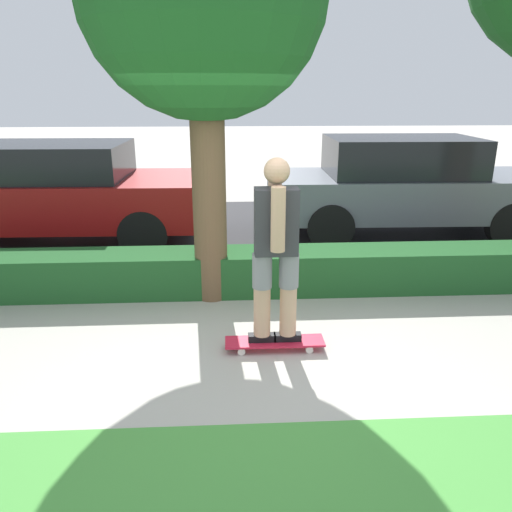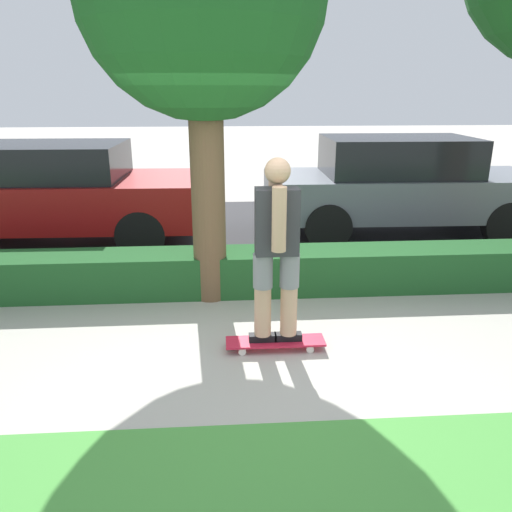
% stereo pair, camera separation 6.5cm
% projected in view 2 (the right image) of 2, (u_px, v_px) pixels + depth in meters
% --- Properties ---
extents(ground_plane, '(60.00, 60.00, 0.00)m').
position_uv_depth(ground_plane, '(250.00, 356.00, 4.65)').
color(ground_plane, '#ADA89E').
extents(street_asphalt, '(15.88, 5.00, 0.01)m').
position_uv_depth(street_asphalt, '(236.00, 233.00, 8.62)').
color(street_asphalt, '#2D2D30').
rests_on(street_asphalt, ground_plane).
extents(hedge_row, '(15.88, 0.60, 0.51)m').
position_uv_depth(hedge_row, '(242.00, 271.00, 6.08)').
color(hedge_row, '#1E5123').
rests_on(hedge_row, ground_plane).
extents(skateboard, '(0.94, 0.24, 0.09)m').
position_uv_depth(skateboard, '(275.00, 342.00, 4.76)').
color(skateboard, red).
rests_on(skateboard, ground_plane).
extents(skater_person, '(0.50, 0.44, 1.73)m').
position_uv_depth(skater_person, '(277.00, 248.00, 4.46)').
color(skater_person, black).
rests_on(skater_person, skateboard).
extents(parked_car_front, '(4.29, 1.94, 1.58)m').
position_uv_depth(parked_car_front, '(59.00, 192.00, 7.80)').
color(parked_car_front, maroon).
rests_on(parked_car_front, ground_plane).
extents(parked_car_middle, '(4.58, 1.80, 1.63)m').
position_uv_depth(parked_car_middle, '(401.00, 185.00, 8.30)').
color(parked_car_middle, slate).
rests_on(parked_car_middle, ground_plane).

